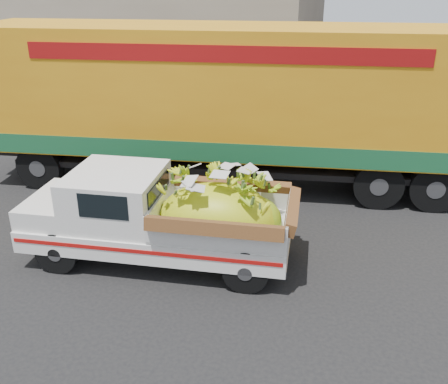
% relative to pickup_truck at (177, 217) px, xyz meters
% --- Properties ---
extents(ground, '(100.00, 100.00, 0.00)m').
position_rel_pickup_truck_xyz_m(ground, '(-1.27, -0.62, -0.90)').
color(ground, black).
rests_on(ground, ground).
extents(curb, '(60.00, 0.25, 0.15)m').
position_rel_pickup_truck_xyz_m(curb, '(-1.27, 6.34, -0.82)').
color(curb, gray).
rests_on(curb, ground).
extents(sidewalk, '(60.00, 4.00, 0.14)m').
position_rel_pickup_truck_xyz_m(sidewalk, '(-1.27, 8.44, -0.83)').
color(sidewalk, gray).
rests_on(sidewalk, ground).
extents(building_left, '(18.00, 6.00, 5.00)m').
position_rel_pickup_truck_xyz_m(building_left, '(-9.27, 14.34, 1.60)').
color(building_left, gray).
rests_on(building_left, ground).
extents(pickup_truck, '(4.96, 2.45, 1.67)m').
position_rel_pickup_truck_xyz_m(pickup_truck, '(0.00, 0.00, 0.00)').
color(pickup_truck, black).
rests_on(pickup_truck, ground).
extents(semi_trailer, '(12.08, 4.74, 3.80)m').
position_rel_pickup_truck_xyz_m(semi_trailer, '(-0.33, 3.89, 1.23)').
color(semi_trailer, black).
rests_on(semi_trailer, ground).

